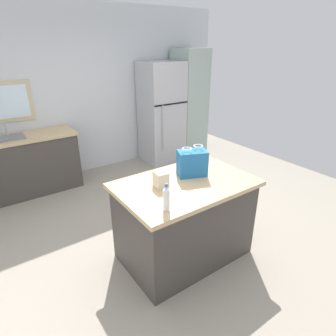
# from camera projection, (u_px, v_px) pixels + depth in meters

# --- Properties ---
(ground) EXTENTS (6.49, 6.49, 0.00)m
(ground) POSITION_uv_depth(u_px,v_px,m) (172.00, 233.00, 3.59)
(ground) COLOR #9E9384
(back_wall) EXTENTS (5.41, 0.13, 2.79)m
(back_wall) POSITION_uv_depth(u_px,v_px,m) (85.00, 92.00, 4.91)
(back_wall) COLOR silver
(back_wall) RESTS_ON ground
(kitchen_island) EXTENTS (1.37, 0.91, 0.90)m
(kitchen_island) POSITION_uv_depth(u_px,v_px,m) (184.00, 220.00, 3.06)
(kitchen_island) COLOR #423D38
(kitchen_island) RESTS_ON ground
(refrigerator) EXTENTS (0.74, 0.67, 1.88)m
(refrigerator) POSITION_uv_depth(u_px,v_px,m) (162.00, 113.00, 5.50)
(refrigerator) COLOR #B7B7BC
(refrigerator) RESTS_ON ground
(tall_cabinet) EXTENTS (0.56, 0.60, 2.09)m
(tall_cabinet) POSITION_uv_depth(u_px,v_px,m) (189.00, 104.00, 5.81)
(tall_cabinet) COLOR #9EB2A8
(tall_cabinet) RESTS_ON ground
(sink_counter) EXTENTS (1.41, 0.60, 1.10)m
(sink_counter) POSITION_uv_depth(u_px,v_px,m) (30.00, 164.00, 4.43)
(sink_counter) COLOR #423D38
(sink_counter) RESTS_ON ground
(shopping_bag) EXTENTS (0.34, 0.28, 0.32)m
(shopping_bag) POSITION_uv_depth(u_px,v_px,m) (192.00, 163.00, 2.99)
(shopping_bag) COLOR #236BAD
(shopping_bag) RESTS_ON kitchen_island
(small_box) EXTENTS (0.12, 0.14, 0.16)m
(small_box) POSITION_uv_depth(u_px,v_px,m) (161.00, 180.00, 2.76)
(small_box) COLOR beige
(small_box) RESTS_ON kitchen_island
(bottle) EXTENTS (0.06, 0.06, 0.25)m
(bottle) POSITION_uv_depth(u_px,v_px,m) (166.00, 198.00, 2.36)
(bottle) COLOR white
(bottle) RESTS_ON kitchen_island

